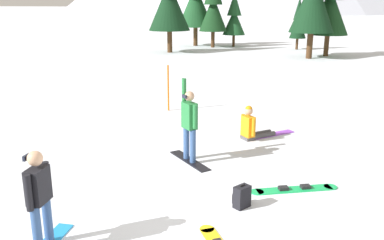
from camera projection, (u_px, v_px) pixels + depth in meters
The scene contains 11 objects.
ground_plane at pixel (162, 226), 7.34m from camera, with size 800.00×800.00×0.00m, color silver.
snowboarder_foreground at pixel (39, 198), 6.46m from camera, with size 0.40×1.47×1.67m.
snowboarder_midground at pixel (189, 124), 10.10m from camera, with size 1.34×1.29×2.06m.
snowboarder_background at pixel (253, 127), 12.00m from camera, with size 1.52×1.51×1.01m.
loose_snowboard_near_right at pixel (294, 189), 8.76m from camera, with size 1.86×1.07×0.09m.
backpack_black at pixel (242, 197), 7.99m from camera, with size 0.37×0.38×0.47m.
trail_marker_pole at pixel (168, 88), 15.03m from camera, with size 0.06×0.06×1.68m, color orange.
pine_tree_young at pixel (234, 17), 36.81m from camera, with size 2.02×2.02×4.80m.
pine_tree_broad at pixel (298, 21), 34.55m from camera, with size 1.38×1.38×4.30m.
pine_tree_leaning at pixel (213, 6), 35.89m from camera, with size 2.47×2.47×6.47m.
pine_tree_tall at pixel (330, 2), 29.81m from camera, with size 2.86×2.86×7.07m.
Camera 1 is at (2.32, -6.14, 3.83)m, focal length 38.62 mm.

